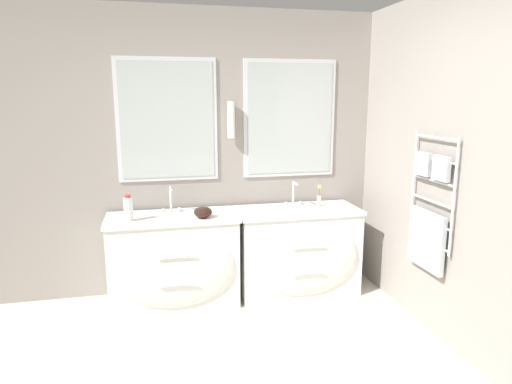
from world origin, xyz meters
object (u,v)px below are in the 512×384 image
Objects in this scene: vanity_left at (174,261)px; amenity_bowl at (203,212)px; flower_vase at (319,198)px; vanity_right at (298,251)px; toiletry_bottle at (128,209)px.

amenity_bowl is at bearing -18.15° from vanity_left.
vanity_left is 1.45m from flower_vase.
toiletry_bottle reaches higher than vanity_right.
amenity_bowl is (-0.89, -0.08, 0.44)m from vanity_right.
flower_vase is (1.11, 0.17, 0.03)m from amenity_bowl.
vanity_right is 5.55× the size of flower_vase.
vanity_left is at bearing 8.46° from toiletry_bottle.
toiletry_bottle is at bearing -171.54° from vanity_left.
vanity_right is 0.54m from flower_vase.
flower_vase is at bearing 3.68° from vanity_left.
amenity_bowl reaches higher than vanity_left.
vanity_left is 5.08× the size of toiletry_bottle.
vanity_left is at bearing -176.32° from flower_vase.
toiletry_bottle is (-1.50, -0.05, 0.50)m from vanity_right.
toiletry_bottle reaches higher than flower_vase.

